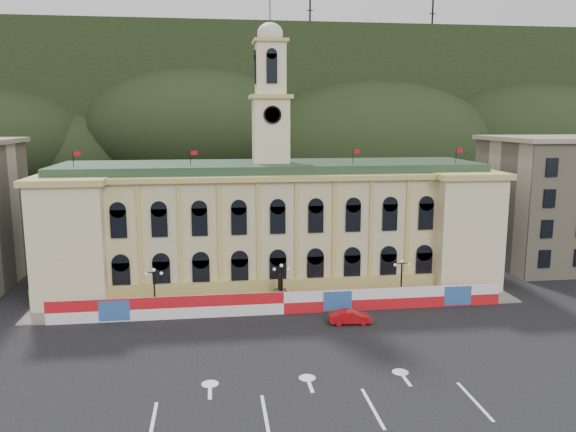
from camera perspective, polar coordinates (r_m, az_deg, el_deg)
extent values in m
plane|color=black|center=(48.87, 1.86, -15.85)|extent=(260.00, 260.00, 0.00)
cube|color=black|center=(173.51, -5.31, 10.21)|extent=(230.00, 70.00, 44.00)
cube|color=#595651|center=(159.33, 7.98, 13.05)|extent=(22.00, 8.00, 14.00)
cube|color=#595651|center=(156.78, -23.12, 10.95)|extent=(16.00, 7.00, 10.00)
cylinder|color=black|center=(163.24, 2.25, 20.14)|extent=(0.50, 0.50, 20.00)
cylinder|color=black|center=(172.59, 14.47, 19.29)|extent=(0.50, 0.50, 20.00)
cube|color=beige|center=(73.15, -1.73, -1.27)|extent=(55.00, 15.00, 14.00)
cube|color=tan|center=(67.07, -1.00, -7.44)|extent=(56.00, 0.80, 2.40)
cube|color=tan|center=(72.07, -1.76, 4.43)|extent=(56.20, 16.20, 0.60)
cube|color=#28432D|center=(72.01, -1.76, 4.98)|extent=(53.00, 13.00, 1.20)
cube|color=beige|center=(73.59, -20.17, -1.83)|extent=(8.00, 17.00, 14.00)
cube|color=beige|center=(78.15, 15.76, -0.92)|extent=(8.00, 17.00, 14.00)
cube|color=beige|center=(71.75, -1.78, 8.64)|extent=(4.40, 4.40, 8.00)
cube|color=tan|center=(71.77, -1.80, 12.00)|extent=(5.20, 5.20, 0.50)
cube|color=beige|center=(71.96, -1.81, 14.62)|extent=(3.60, 3.60, 6.50)
cube|color=tan|center=(72.32, -1.83, 17.31)|extent=(4.20, 4.20, 0.40)
cylinder|color=black|center=(69.44, -1.59, 10.25)|extent=(2.20, 0.20, 2.20)
ellipsoid|color=beige|center=(72.43, -1.83, 18.01)|extent=(3.20, 3.20, 2.72)
cylinder|color=black|center=(72.95, -1.85, 20.50)|extent=(0.12, 0.12, 5.00)
cube|color=tan|center=(90.65, 26.20, 1.17)|extent=(20.00, 16.00, 18.00)
cube|color=gray|center=(89.86, 26.66, 7.04)|extent=(21.00, 17.00, 0.60)
cube|color=red|center=(62.15, -0.44, -8.82)|extent=(50.00, 0.25, 2.50)
cube|color=#305AA0|center=(62.49, -17.25, -9.18)|extent=(3.20, 0.05, 2.20)
cube|color=#305AA0|center=(63.01, 5.06, -8.59)|extent=(3.20, 0.05, 2.20)
cube|color=#305AA0|center=(67.39, 16.86, -7.75)|extent=(3.20, 0.05, 2.20)
cube|color=slate|center=(65.11, -0.75, -9.02)|extent=(56.00, 5.50, 0.16)
cube|color=#595651|center=(65.08, -0.77, -8.27)|extent=(1.40, 1.40, 1.80)
cylinder|color=black|center=(64.57, -0.78, -6.84)|extent=(0.60, 0.60, 1.60)
sphere|color=black|center=(64.31, -0.78, -6.07)|extent=(0.44, 0.44, 0.44)
cylinder|color=black|center=(64.30, -13.32, -9.48)|extent=(0.44, 0.44, 0.30)
cylinder|color=black|center=(63.60, -13.40, -7.57)|extent=(0.18, 0.18, 4.80)
cube|color=black|center=(62.95, -13.49, -5.57)|extent=(1.60, 0.08, 0.08)
sphere|color=silver|center=(63.08, -14.21, -5.71)|extent=(0.36, 0.36, 0.36)
sphere|color=silver|center=(62.91, -12.75, -5.70)|extent=(0.36, 0.36, 0.36)
sphere|color=silver|center=(62.88, -13.50, -5.35)|extent=(0.40, 0.40, 0.40)
cylinder|color=black|center=(64.38, -0.66, -9.18)|extent=(0.44, 0.44, 0.30)
cylinder|color=black|center=(63.68, -0.67, -7.27)|extent=(0.18, 0.18, 4.80)
cube|color=black|center=(63.03, -0.67, -5.27)|extent=(1.60, 0.08, 0.08)
sphere|color=silver|center=(62.98, -1.40, -5.43)|extent=(0.36, 0.36, 0.36)
sphere|color=silver|center=(63.17, 0.05, -5.38)|extent=(0.36, 0.36, 0.36)
sphere|color=silver|center=(62.97, -0.67, -5.05)|extent=(0.40, 0.40, 0.40)
cylinder|color=black|center=(67.44, 11.36, -8.48)|extent=(0.44, 0.44, 0.30)
cylinder|color=black|center=(66.76, 11.43, -6.65)|extent=(0.18, 0.18, 4.80)
cube|color=black|center=(66.15, 11.50, -4.74)|extent=(1.60, 0.08, 0.08)
sphere|color=silver|center=(65.93, 10.83, -4.90)|extent=(0.36, 0.36, 0.36)
sphere|color=silver|center=(66.45, 12.15, -4.83)|extent=(0.36, 0.36, 0.36)
sphere|color=silver|center=(66.09, 11.50, -4.53)|extent=(0.40, 0.40, 0.40)
imported|color=#B20C11|center=(59.90, 6.34, -10.15)|extent=(2.12, 4.60, 1.45)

